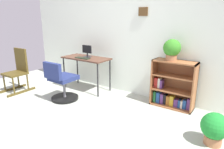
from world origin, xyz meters
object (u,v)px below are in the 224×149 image
monitor (87,51)px  rocking_chair (18,70)px  office_chair (62,84)px  potted_plant_on_shelf (172,49)px  potted_plant_floor (215,128)px  desk (86,60)px  keyboard (82,58)px  bookshelf_low (173,87)px

monitor → rocking_chair: 1.55m
office_chair → rocking_chair: (-1.19, -0.15, 0.13)m
potted_plant_on_shelf → potted_plant_floor: size_ratio=0.86×
desk → monitor: 0.19m
monitor → keyboard: (0.03, -0.18, -0.11)m
monitor → bookshelf_low: bearing=5.1°
desk → potted_plant_on_shelf: bearing=5.1°
keyboard → bookshelf_low: bearing=10.7°
bookshelf_low → potted_plant_floor: bookshelf_low is taller
desk → keyboard: size_ratio=3.05×
monitor → bookshelf_low: (1.86, 0.17, -0.48)m
office_chair → potted_plant_floor: 2.66m
desk → bookshelf_low: bookshelf_low is taller
monitor → potted_plant_on_shelf: 1.82m
keyboard → bookshelf_low: 1.90m
office_chair → desk: bearing=92.1°
desk → keyboard: 0.15m
desk → monitor: bearing=95.0°
monitor → keyboard: size_ratio=0.75×
rocking_chair → potted_plant_on_shelf: (2.97, 1.06, 0.58)m
monitor → keyboard: monitor is taller
desk → rocking_chair: size_ratio=1.13×
bookshelf_low → potted_plant_floor: bearing=-45.6°
rocking_chair → bookshelf_low: rocking_chair is taller
potted_plant_on_shelf → keyboard: bearing=-170.6°
office_chair → potted_plant_on_shelf: (1.78, 0.90, 0.71)m
keyboard → office_chair: size_ratio=0.44×
potted_plant_on_shelf → potted_plant_floor: (0.88, -0.79, -0.81)m
keyboard → rocking_chair: rocking_chair is taller
desk → bookshelf_low: (1.85, 0.21, -0.29)m
office_chair → bookshelf_low: size_ratio=0.93×
keyboard → desk: bearing=99.0°
monitor → bookshelf_low: 1.93m
potted_plant_floor → office_chair: bearing=-177.6°
rocking_chair → potted_plant_floor: rocking_chair is taller
keyboard → potted_plant_floor: size_ratio=0.80×
office_chair → bookshelf_low: bearing=27.6°
office_chair → potted_plant_floor: (2.65, 0.11, -0.10)m
monitor → keyboard: bearing=-82.0°
monitor → desk: bearing=-85.0°
office_chair → rocking_chair: size_ratio=0.85×
keyboard → potted_plant_floor: bearing=-10.6°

